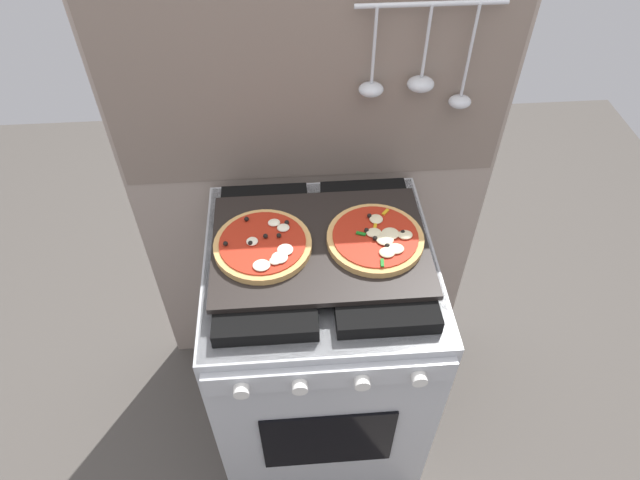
{
  "coord_description": "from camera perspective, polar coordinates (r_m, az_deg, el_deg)",
  "views": [
    {
      "loc": [
        -0.07,
        -0.95,
        1.91
      ],
      "look_at": [
        0.0,
        0.0,
        0.93
      ],
      "focal_mm": 30.93,
      "sensor_mm": 36.0,
      "label": 1
    }
  ],
  "objects": [
    {
      "name": "ground_plane",
      "position": [
        2.14,
        0.0,
        -17.53
      ],
      "size": [
        4.0,
        4.0,
        0.0
      ],
      "primitive_type": "plane",
      "color": "#4C4742"
    },
    {
      "name": "baking_tray",
      "position": [
        1.38,
        0.0,
        -0.52
      ],
      "size": [
        0.54,
        0.38,
        0.02
      ],
      "primitive_type": "cube",
      "color": "black",
      "rests_on": "stove"
    },
    {
      "name": "kitchen_backsplash",
      "position": [
        1.71,
        -0.76,
        4.82
      ],
      "size": [
        1.1,
        0.09,
        1.55
      ],
      "color": "gray",
      "rests_on": "ground_plane"
    },
    {
      "name": "pizza_right",
      "position": [
        1.38,
        5.84,
        0.15
      ],
      "size": [
        0.24,
        0.24,
        0.03
      ],
      "color": "tan",
      "rests_on": "baking_tray"
    },
    {
      "name": "pizza_left",
      "position": [
        1.36,
        -5.88,
        -0.51
      ],
      "size": [
        0.24,
        0.24,
        0.03
      ],
      "color": "tan",
      "rests_on": "baking_tray"
    },
    {
      "name": "stove",
      "position": [
        1.74,
        0.0,
        -10.97
      ],
      "size": [
        0.6,
        0.64,
        0.9
      ],
      "color": "#B7BABF",
      "rests_on": "ground_plane"
    }
  ]
}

